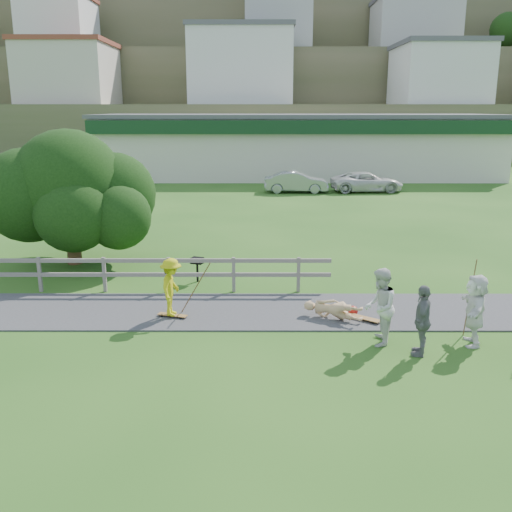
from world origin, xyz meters
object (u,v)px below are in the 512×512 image
object	(u,v)px
skater_rider	(172,291)
tree	(71,206)
spectator_a	(380,307)
spectator_d	(475,310)
bbq	(197,270)
car_white	(367,182)
spectator_b	(422,320)
skater_fallen	(333,310)
car_silver	(296,182)

from	to	relation	value
skater_rider	tree	size ratio (longest dim) A/B	0.25
spectator_a	spectator_d	bearing A→B (deg)	103.45
tree	skater_rider	bearing A→B (deg)	-52.12
bbq	car_white	bearing A→B (deg)	86.67
skater_rider	bbq	xyz separation A→B (m)	(0.34, 3.40, -0.38)
car_white	bbq	xyz separation A→B (m)	(-9.46, -21.03, -0.27)
spectator_b	skater_fallen	bearing A→B (deg)	-122.46
skater_rider	skater_fallen	bearing A→B (deg)	-85.59
spectator_b	spectator_d	world-z (taller)	spectator_d
spectator_a	bbq	world-z (taller)	spectator_a
skater_fallen	car_white	bearing A→B (deg)	16.19
car_silver	skater_fallen	bearing A→B (deg)	179.97
car_white	tree	xyz separation A→B (m)	(-14.21, -18.77, 1.44)
spectator_a	spectator_b	size ratio (longest dim) A/B	1.12
skater_fallen	spectator_d	xyz separation A→B (m)	(3.16, -1.61, 0.58)
tree	car_white	bearing A→B (deg)	52.88
spectator_b	spectator_d	bearing A→B (deg)	132.68
skater_fallen	car_silver	world-z (taller)	car_silver
skater_rider	skater_fallen	size ratio (longest dim) A/B	0.98
skater_rider	spectator_b	distance (m)	6.51
skater_fallen	car_white	xyz separation A→B (m)	(5.47, 24.55, 0.38)
spectator_d	tree	xyz separation A→B (m)	(-11.89, 7.40, 1.24)
skater_fallen	spectator_a	world-z (taller)	spectator_a
spectator_d	spectator_a	bearing A→B (deg)	-75.57
skater_fallen	spectator_d	distance (m)	3.59
skater_fallen	bbq	world-z (taller)	bbq
skater_fallen	car_silver	xyz separation A→B (m)	(0.60, 24.19, 0.42)
spectator_d	spectator_b	bearing A→B (deg)	-52.18
skater_rider	spectator_d	world-z (taller)	spectator_d
skater_rider	spectator_a	bearing A→B (deg)	-102.24
skater_rider	car_white	xyz separation A→B (m)	(9.80, 24.43, -0.11)
spectator_a	car_silver	distance (m)	25.80
skater_fallen	spectator_d	bearing A→B (deg)	-88.30
skater_fallen	car_white	world-z (taller)	car_white
skater_fallen	bbq	size ratio (longest dim) A/B	1.97
skater_rider	tree	bearing A→B (deg)	43.97
spectator_b	bbq	distance (m)	8.12
spectator_d	car_white	distance (m)	26.27
spectator_d	tree	bearing A→B (deg)	-107.23
car_silver	spectator_d	bearing A→B (deg)	-172.94
skater_rider	car_silver	xyz separation A→B (m)	(4.94, 24.06, -0.08)
skater_rider	spectator_b	bearing A→B (deg)	-105.05
spectator_b	spectator_d	xyz separation A→B (m)	(1.42, 0.61, 0.04)
skater_rider	skater_fallen	world-z (taller)	skater_rider
skater_rider	spectator_b	size ratio (longest dim) A/B	0.94
tree	car_silver	bearing A→B (deg)	63.09
car_silver	bbq	bearing A→B (deg)	168.86
spectator_b	spectator_a	bearing A→B (deg)	-106.63
bbq	tree	bearing A→B (deg)	175.37
spectator_b	bbq	size ratio (longest dim) A/B	2.06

